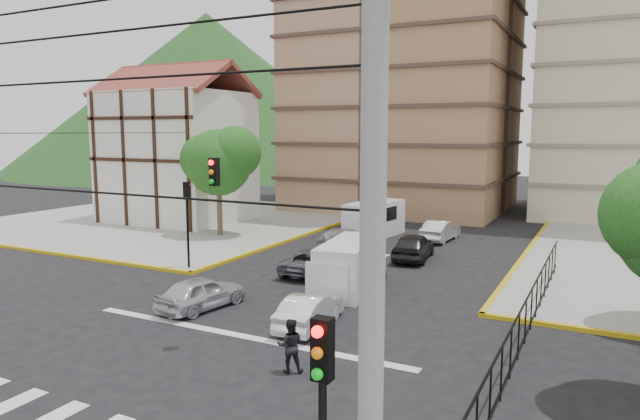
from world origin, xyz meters
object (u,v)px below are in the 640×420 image
Objects in this scene: van_left_lane at (373,220)px; car_silver_front_left at (201,293)px; van_right_lane at (347,268)px; traffic_light_se at (323,416)px; pedestrian_crosswalk at (290,345)px; traffic_light_nw at (187,210)px; car_white_front_right at (310,310)px.

van_left_lane is 1.40× the size of car_silver_front_left.
van_right_lane is 0.95× the size of van_left_lane.
traffic_light_se is 2.71× the size of pedestrian_crosswalk.
car_silver_front_left is 7.17m from pedestrian_crosswalk.
traffic_light_nw is 9.08m from van_right_lane.
car_white_front_right is (9.56, -4.70, -2.49)m from traffic_light_nw.
van_left_lane is 18.21m from car_white_front_right.
van_right_lane is 6.48m from car_silver_front_left.
van_left_lane reaches higher than van_right_lane.
pedestrian_crosswalk is at bearing -66.60° from van_left_lane.
van_left_lane is at bearing 110.54° from traffic_light_se.
traffic_light_se reaches higher than van_left_lane.
traffic_light_se is at bearing -45.00° from traffic_light_nw.
traffic_light_nw is at bearing -103.12° from van_left_lane.
pedestrian_crosswalk is at bearing 104.54° from car_white_front_right.
van_left_lane reaches higher than pedestrian_crosswalk.
van_right_lane is at bearing -104.42° from pedestrian_crosswalk.
car_silver_front_left is (-10.92, 10.80, -2.45)m from traffic_light_se.
car_white_front_right is at bearing -67.47° from van_left_lane.
traffic_light_se is 17.24m from van_right_lane.
van_left_lane is 17.71m from car_silver_front_left.
van_right_lane is at bearing -65.12° from van_left_lane.
van_left_lane is (4.92, 12.90, -1.97)m from traffic_light_nw.
traffic_light_se is 12.71m from car_white_front_right.
traffic_light_nw is (-15.60, 15.60, 0.00)m from traffic_light_se.
pedestrian_crosswalk is (1.32, -3.70, 0.19)m from car_white_front_right.
car_white_front_right is 2.32× the size of pedestrian_crosswalk.
car_silver_front_left is (-4.17, -4.94, -0.42)m from van_right_lane.
traffic_light_nw reaches higher than car_silver_front_left.
car_white_front_right is 3.93m from pedestrian_crosswalk.
traffic_light_nw is 2.71× the size of pedestrian_crosswalk.
van_left_lane is (-3.92, 12.76, 0.06)m from van_right_lane.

